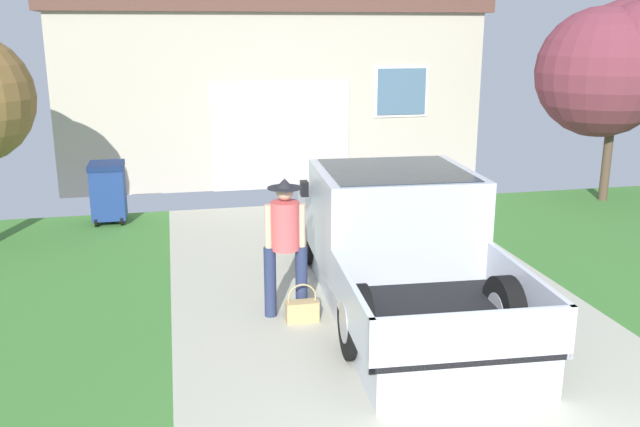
# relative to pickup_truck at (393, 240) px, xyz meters

# --- Properties ---
(pickup_truck) EXTENTS (2.24, 5.20, 1.67)m
(pickup_truck) POSITION_rel_pickup_truck_xyz_m (0.00, 0.00, 0.00)
(pickup_truck) COLOR silver
(pickup_truck) RESTS_ON ground
(person_with_hat) EXTENTS (0.52, 0.40, 1.71)m
(person_with_hat) POSITION_rel_pickup_truck_xyz_m (-1.48, -0.42, 0.25)
(person_with_hat) COLOR navy
(person_with_hat) RESTS_ON ground
(handbag) EXTENTS (0.39, 0.18, 0.47)m
(handbag) POSITION_rel_pickup_truck_xyz_m (-1.33, -0.64, -0.59)
(handbag) COLOR tan
(handbag) RESTS_ON ground
(house_with_garage) EXTENTS (9.56, 5.48, 4.34)m
(house_with_garage) POSITION_rel_pickup_truck_xyz_m (-0.47, 9.08, 1.46)
(house_with_garage) COLOR beige
(house_with_garage) RESTS_ON ground
(neighbor_tree) EXTENTS (2.85, 2.58, 3.96)m
(neighbor_tree) POSITION_rel_pickup_truck_xyz_m (5.85, 4.05, 2.01)
(neighbor_tree) COLOR brown
(neighbor_tree) RESTS_ON ground
(wheeled_trash_bin) EXTENTS (0.60, 0.72, 1.08)m
(wheeled_trash_bin) POSITION_rel_pickup_truck_xyz_m (-3.90, 4.39, -0.15)
(wheeled_trash_bin) COLOR navy
(wheeled_trash_bin) RESTS_ON ground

